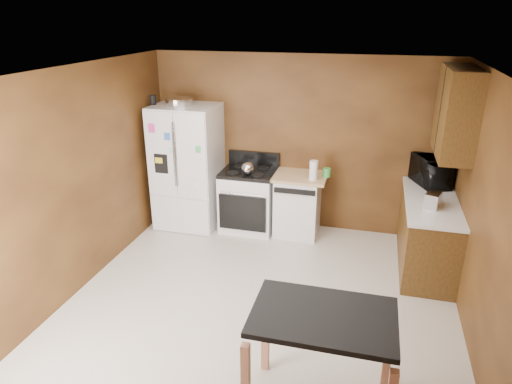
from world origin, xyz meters
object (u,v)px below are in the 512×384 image
at_px(kettle, 248,168).
at_px(microwave, 431,172).
at_px(gas_range, 249,199).
at_px(refrigerator, 188,167).
at_px(green_canister, 327,172).
at_px(dishwasher, 298,204).
at_px(toaster, 433,200).
at_px(paper_towel, 314,170).
at_px(island, 323,331).
at_px(pen_cup, 153,100).
at_px(roasting_pan, 179,102).

relative_size(kettle, microwave, 0.30).
bearing_deg(gas_range, refrigerator, -176.19).
relative_size(kettle, green_canister, 1.49).
bearing_deg(dishwasher, microwave, 2.00).
distance_m(toaster, microwave, 0.79).
height_order(paper_towel, toaster, paper_towel).
distance_m(microwave, gas_range, 2.52).
height_order(kettle, toaster, kettle).
height_order(green_canister, island, green_canister).
relative_size(pen_cup, refrigerator, 0.07).
distance_m(roasting_pan, island, 4.02).
height_order(refrigerator, gas_range, refrigerator).
bearing_deg(gas_range, kettle, -78.54).
distance_m(kettle, microwave, 2.43).
height_order(pen_cup, green_canister, pen_cup).
xyz_separation_m(roasting_pan, microwave, (3.43, 0.14, -0.78)).
bearing_deg(toaster, roasting_pan, -171.97).
relative_size(green_canister, gas_range, 0.11).
xyz_separation_m(roasting_pan, gas_range, (0.98, 0.05, -1.39)).
distance_m(pen_cup, gas_range, 1.95).
bearing_deg(microwave, green_canister, 68.26).
distance_m(roasting_pan, toaster, 3.56).
bearing_deg(island, kettle, 115.97).
bearing_deg(pen_cup, paper_towel, 0.23).
xyz_separation_m(pen_cup, dishwasher, (2.07, 0.14, -1.41)).
distance_m(toaster, island, 2.56).
bearing_deg(paper_towel, refrigerator, 178.50).
bearing_deg(pen_cup, green_canister, 4.13).
xyz_separation_m(roasting_pan, refrigerator, (0.07, -0.01, -0.95)).
bearing_deg(refrigerator, gas_range, 3.81).
bearing_deg(microwave, island, 139.54).
distance_m(toaster, dishwasher, 1.92).
xyz_separation_m(green_canister, microwave, (1.34, 0.03, 0.11)).
relative_size(kettle, gas_range, 0.16).
height_order(kettle, microwave, microwave).
height_order(green_canister, gas_range, gas_range).
relative_size(kettle, dishwasher, 0.20).
distance_m(microwave, island, 3.32).
bearing_deg(paper_towel, microwave, 7.34).
height_order(gas_range, island, gas_range).
bearing_deg(kettle, gas_range, 101.46).
bearing_deg(refrigerator, toaster, -10.95).
height_order(pen_cup, refrigerator, pen_cup).
xyz_separation_m(kettle, refrigerator, (-0.94, 0.11, -0.09)).
xyz_separation_m(pen_cup, gas_range, (1.35, 0.12, -1.40)).
height_order(paper_towel, dishwasher, paper_towel).
relative_size(pen_cup, green_canister, 1.10).
height_order(roasting_pan, island, roasting_pan).
bearing_deg(dishwasher, green_canister, 5.17).
distance_m(roasting_pan, green_canister, 2.27).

